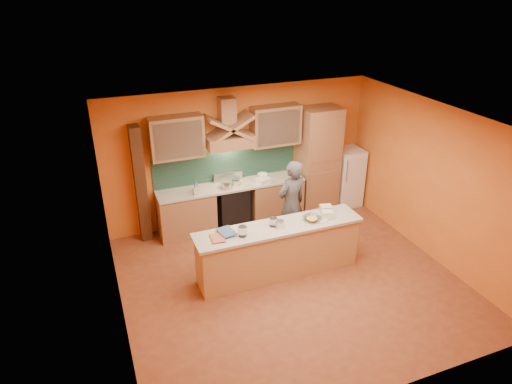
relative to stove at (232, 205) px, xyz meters
name	(u,v)px	position (x,y,z in m)	size (l,w,h in m)	color
floor	(290,281)	(0.30, -2.20, -0.45)	(5.50, 5.00, 0.01)	brown
ceiling	(297,123)	(0.30, -2.20, 2.35)	(5.50, 5.00, 0.01)	white
wall_back	(240,155)	(0.30, 0.30, 0.95)	(5.50, 0.02, 2.80)	orange
wall_front	(390,306)	(0.30, -4.70, 0.95)	(5.50, 0.02, 2.80)	orange
wall_left	(113,243)	(-2.45, -2.20, 0.95)	(0.02, 5.00, 2.80)	orange
wall_right	(433,182)	(3.05, -2.20, 0.95)	(0.02, 5.00, 2.80)	orange
base_cabinet_left	(186,214)	(-0.95, 0.00, -0.02)	(1.10, 0.60, 0.86)	#A26F4A
base_cabinet_right	(274,199)	(0.95, 0.00, -0.02)	(1.10, 0.60, 0.86)	#A26F4A
counter_top	(231,185)	(0.00, 0.00, 0.45)	(3.00, 0.62, 0.04)	#BEB4A0
stove	(232,205)	(0.00, 0.00, 0.00)	(0.60, 0.58, 0.90)	black
backsplash	(226,164)	(0.00, 0.28, 0.80)	(3.00, 0.03, 0.70)	#1A3A32
range_hood	(229,141)	(0.00, 0.05, 1.37)	(0.92, 0.50, 0.24)	#A26F4A
hood_chimney	(227,110)	(0.00, 0.15, 1.95)	(0.30, 0.30, 0.50)	#A26F4A
upper_cabinet_left	(177,137)	(-1.00, 0.12, 1.55)	(1.00, 0.35, 0.80)	#A26F4A
upper_cabinet_right	(276,125)	(1.00, 0.12, 1.55)	(1.00, 0.35, 0.80)	#A26F4A
pantry_column	(318,161)	(1.95, 0.00, 0.70)	(0.80, 0.60, 2.30)	#A26F4A
fridge	(347,177)	(2.70, 0.00, 0.20)	(0.58, 0.60, 1.30)	white
trim_column_left	(140,185)	(-1.75, 0.15, 0.70)	(0.20, 0.30, 2.30)	#472816
island_body	(278,252)	(0.20, -1.90, -0.01)	(2.80, 0.55, 0.88)	tan
island_top	(279,227)	(0.20, -1.90, 0.47)	(2.90, 0.62, 0.05)	#BEB4A0
person	(291,204)	(0.81, -1.10, 0.41)	(0.63, 0.41, 1.72)	#4C4C51
pot_large	(226,185)	(-0.14, -0.09, 0.52)	(0.22, 0.22, 0.15)	#B5B5BC
pot_small	(235,182)	(0.08, -0.01, 0.52)	(0.21, 0.21, 0.13)	silver
soap_bottle_a	(196,190)	(-0.77, -0.19, 0.57)	(0.09, 0.09, 0.20)	beige
soap_bottle_b	(196,185)	(-0.73, -0.02, 0.58)	(0.09, 0.09, 0.22)	#345D90
bowl_back	(263,175)	(0.72, 0.12, 0.50)	(0.22, 0.22, 0.07)	white
dish_rack	(263,180)	(0.63, -0.15, 0.52)	(0.28, 0.22, 0.10)	white
book_lower	(211,239)	(-0.98, -1.91, 0.51)	(0.21, 0.29, 0.03)	#B25B3F
book_upper	(220,234)	(-0.81, -1.83, 0.53)	(0.24, 0.32, 0.02)	#3B5A82
jar_large	(243,231)	(-0.48, -1.98, 0.58)	(0.14, 0.14, 0.17)	white
jar_small	(273,222)	(0.11, -1.86, 0.57)	(0.13, 0.13, 0.15)	silver
kitchen_scale	(280,224)	(0.20, -1.94, 0.55)	(0.12, 0.12, 0.10)	white
mixing_bowl	(312,218)	(0.80, -1.92, 0.53)	(0.29, 0.29, 0.07)	silver
cloth	(322,219)	(0.98, -1.98, 0.50)	(0.25, 0.19, 0.02)	beige
grocery_bag_a	(326,209)	(1.16, -1.76, 0.56)	(0.20, 0.16, 0.13)	beige
grocery_bag_b	(327,214)	(1.09, -1.93, 0.55)	(0.19, 0.15, 0.12)	beige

